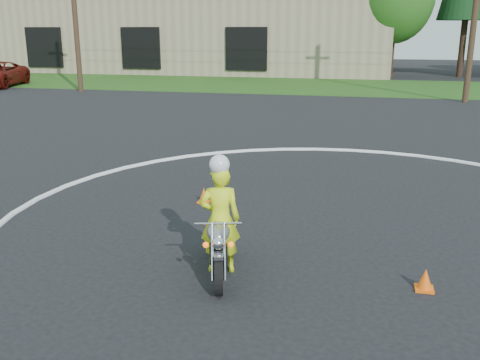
# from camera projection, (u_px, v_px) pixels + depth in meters

# --- Properties ---
(ground) EXTENTS (120.00, 120.00, 0.00)m
(ground) POSITION_uv_depth(u_px,v_px,m) (325.00, 305.00, 6.69)
(ground) COLOR black
(ground) RESTS_ON ground
(grass_strip) EXTENTS (120.00, 10.00, 0.02)m
(grass_strip) POSITION_uv_depth(u_px,v_px,m) (359.00, 87.00, 32.01)
(grass_strip) COLOR #1E4714
(grass_strip) RESTS_ON ground
(course_markings) EXTENTS (19.05, 19.05, 0.12)m
(course_markings) POSITION_uv_depth(u_px,v_px,m) (456.00, 208.00, 10.30)
(course_markings) COLOR silver
(course_markings) RESTS_ON ground
(primary_motorcycle) EXTENTS (0.69, 1.71, 0.92)m
(primary_motorcycle) POSITION_uv_depth(u_px,v_px,m) (219.00, 245.00, 7.40)
(primary_motorcycle) COLOR black
(primary_motorcycle) RESTS_ON ground
(rider_primary_grp) EXTENTS (0.64, 0.51, 1.71)m
(rider_primary_grp) POSITION_uv_depth(u_px,v_px,m) (220.00, 216.00, 7.42)
(rider_primary_grp) COLOR #DBF219
(rider_primary_grp) RESTS_ON ground
(warehouse) EXTENTS (41.00, 17.00, 8.30)m
(warehouse) POSITION_uv_depth(u_px,v_px,m) (155.00, 20.00, 46.96)
(warehouse) COLOR tan
(warehouse) RESTS_ON ground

